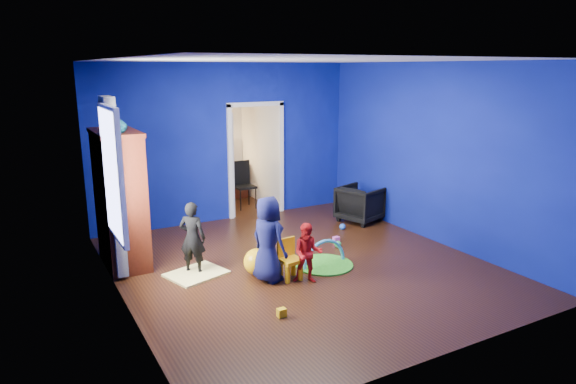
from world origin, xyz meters
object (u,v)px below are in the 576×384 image
child_navy (268,239)px  tv_armoire (120,199)px  kid_chair (290,262)px  study_desk (227,181)px  armchair (360,204)px  folding_chair (245,186)px  hopper_ball (257,262)px  play_mat (324,265)px  vase (119,124)px  child_black (192,238)px  toddler_red (308,253)px  crt_tv (123,196)px

child_navy → tv_armoire: tv_armoire is taller
child_navy → kid_chair: (0.28, -0.10, -0.33)m
tv_armoire → study_desk: (2.82, 2.93, -0.60)m
armchair → child_navy: child_navy is taller
folding_chair → armchair: bearing=-51.9°
hopper_ball → play_mat: 1.03m
vase → play_mat: 3.47m
armchair → child_black: (-3.55, -0.88, 0.18)m
toddler_red → child_black: bearing=170.8°
hopper_ball → play_mat: (1.00, -0.17, -0.18)m
toddler_red → tv_armoire: tv_armoire is taller
vase → kid_chair: (1.85, -1.37, -1.82)m
toddler_red → tv_armoire: 2.80m
child_black → child_navy: (0.79, -0.75, 0.07)m
child_navy → hopper_ball: 0.47m
crt_tv → play_mat: crt_tv is taller
toddler_red → hopper_ball: bearing=162.6°
crt_tv → tv_armoire: bearing=180.0°
kid_chair → study_desk: study_desk is taller
tv_armoire → hopper_ball: tv_armoire is taller
vase → study_desk: (2.82, 3.23, -1.70)m
hopper_ball → child_black: bearing=145.9°
hopper_ball → crt_tv: bearing=138.3°
armchair → child_navy: size_ratio=0.63×
crt_tv → kid_chair: size_ratio=1.40×
child_navy → play_mat: (0.95, 0.08, -0.57)m
hopper_ball → play_mat: size_ratio=0.45×
study_desk → kid_chair: bearing=-101.9°
child_navy → hopper_ball: bearing=-6.1°
crt_tv → kid_chair: (1.81, -1.67, -0.77)m
child_black → crt_tv: bearing=-7.6°
play_mat → study_desk: study_desk is taller
crt_tv → folding_chair: bearing=35.3°
child_navy → vase: 2.51m
kid_chair → play_mat: size_ratio=0.60×
crt_tv → armchair: bearing=0.8°
toddler_red → child_navy: bearing=176.4°
crt_tv → play_mat: (2.48, -1.49, -1.01)m
vase → study_desk: 4.61m
vase → play_mat: vase is taller
armchair → crt_tv: bearing=72.5°
kid_chair → hopper_ball: bearing=126.4°
hopper_ball → study_desk: size_ratio=0.43×
vase → folding_chair: size_ratio=0.25×
study_desk → play_mat: bearing=-93.9°
crt_tv → hopper_ball: 2.15m
child_black → armchair: bearing=-125.7°
armchair → folding_chair: bearing=19.8°
play_mat → folding_chair: folding_chair is taller
crt_tv → toddler_red: bearing=-43.7°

